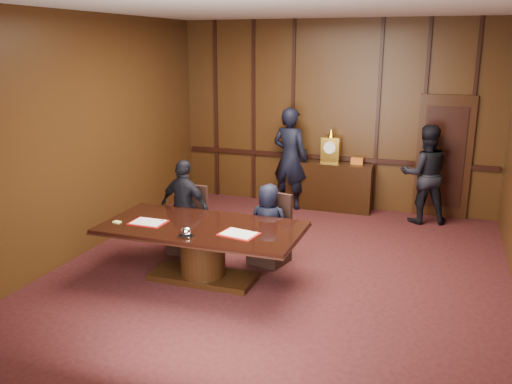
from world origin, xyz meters
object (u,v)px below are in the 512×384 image
at_px(sideboard, 329,184).
at_px(signatory_right, 268,225).
at_px(witness_left, 290,158).
at_px(signatory_left, 185,207).
at_px(conference_table, 202,243).
at_px(witness_right, 425,174).

relative_size(sideboard, signatory_right, 1.36).
height_order(sideboard, witness_left, witness_left).
relative_size(signatory_left, signatory_right, 1.21).
height_order(conference_table, signatory_right, signatory_right).
bearing_deg(sideboard, signatory_left, -117.65).
bearing_deg(sideboard, witness_right, -8.01).
bearing_deg(witness_right, signatory_left, 25.15).
bearing_deg(sideboard, conference_table, -103.48).
bearing_deg(conference_table, signatory_left, 129.09).
xyz_separation_m(conference_table, witness_right, (2.62, 3.52, 0.35)).
distance_m(conference_table, signatory_right, 1.03).
xyz_separation_m(witness_left, witness_right, (2.46, -0.08, -0.10)).
relative_size(signatory_right, witness_left, 0.61).
bearing_deg(conference_table, signatory_right, 50.91).
bearing_deg(sideboard, signatory_right, -94.85).
xyz_separation_m(conference_table, signatory_right, (0.65, 0.80, 0.08)).
distance_m(sideboard, signatory_right, 2.97).
distance_m(signatory_left, witness_left, 2.93).
distance_m(sideboard, conference_table, 3.87).
relative_size(sideboard, signatory_left, 1.12).
bearing_deg(signatory_right, witness_right, -128.87).
relative_size(conference_table, witness_right, 1.52).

